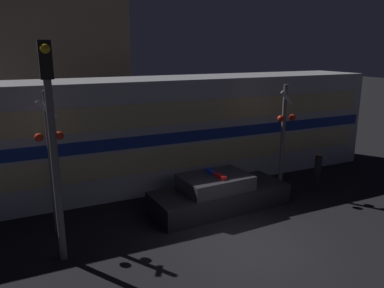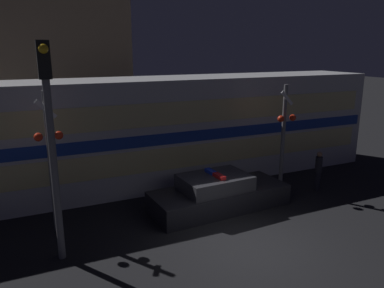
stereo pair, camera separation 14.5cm
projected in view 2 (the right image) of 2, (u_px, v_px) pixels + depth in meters
ground_plane at (248, 247)px, 10.57m from camera, size 120.00×120.00×0.00m
train at (169, 130)px, 15.57m from camera, size 18.76×2.86×4.33m
police_car at (218, 194)px, 13.08m from camera, size 4.96×2.11×1.35m
pedestrian at (318, 171)px, 14.67m from camera, size 0.27×0.27×1.58m
crossing_signal_near at (284, 133)px, 14.35m from camera, size 0.81×0.36×4.16m
crossing_signal_far at (50, 156)px, 10.99m from camera, size 0.81×0.36×4.31m
traffic_light_corner at (51, 134)px, 9.21m from camera, size 0.30×0.46×5.65m
building_left at (58, 73)px, 20.41m from camera, size 7.23×4.32×8.40m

